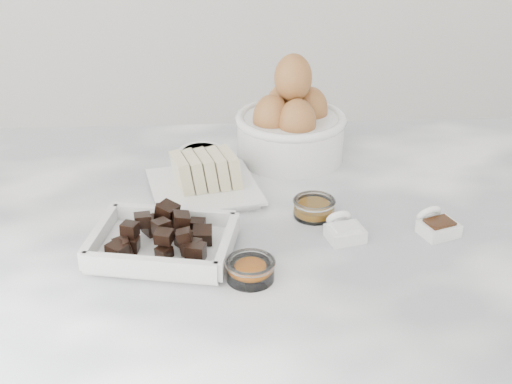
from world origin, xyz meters
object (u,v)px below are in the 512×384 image
butter_plate (202,179)px  chocolate_dish (163,239)px  vanilla_spoon (436,225)px  sugar_ramekin (202,161)px  honey_bowl (314,207)px  egg_bowl (291,125)px  zest_bowl (250,269)px  salt_spoon (344,229)px

butter_plate → chocolate_dish: bearing=-106.2°
vanilla_spoon → sugar_ramekin: bearing=148.5°
honey_bowl → vanilla_spoon: 0.18m
sugar_ramekin → egg_bowl: 0.17m
chocolate_dish → sugar_ramekin: chocolate_dish is taller
butter_plate → sugar_ramekin: 0.07m
chocolate_dish → vanilla_spoon: chocolate_dish is taller
egg_bowl → honey_bowl: egg_bowl is taller
butter_plate → zest_bowl: 0.25m
chocolate_dish → honey_bowl: size_ratio=3.32×
zest_bowl → vanilla_spoon: bearing=20.7°
chocolate_dish → vanilla_spoon: 0.39m
sugar_ramekin → vanilla_spoon: sugar_ramekin is taller
egg_bowl → vanilla_spoon: egg_bowl is taller
egg_bowl → butter_plate: bearing=-139.1°
butter_plate → egg_bowl: size_ratio=1.01×
egg_bowl → honey_bowl: bearing=-86.1°
honey_bowl → vanilla_spoon: bearing=-19.0°
butter_plate → egg_bowl: egg_bowl is taller
chocolate_dish → zest_bowl: size_ratio=3.28×
zest_bowl → vanilla_spoon: vanilla_spoon is taller
vanilla_spoon → salt_spoon: 0.14m
chocolate_dish → vanilla_spoon: (0.39, 0.03, -0.01)m
egg_bowl → salt_spoon: 0.29m
sugar_ramekin → zest_bowl: (0.07, -0.31, -0.01)m
chocolate_dish → vanilla_spoon: size_ratio=2.91×
vanilla_spoon → salt_spoon: size_ratio=1.06×
chocolate_dish → honey_bowl: 0.24m
butter_plate → sugar_ramekin: (-0.00, 0.07, -0.00)m
vanilla_spoon → egg_bowl: bearing=123.9°
butter_plate → vanilla_spoon: bearing=-22.6°
egg_bowl → salt_spoon: (0.05, -0.28, -0.05)m
chocolate_dish → sugar_ramekin: (0.05, 0.24, 0.00)m
salt_spoon → egg_bowl: bearing=100.0°
chocolate_dish → sugar_ramekin: bearing=78.3°
butter_plate → zest_bowl: butter_plate is taller
sugar_ramekin → honey_bowl: size_ratio=1.18×
butter_plate → honey_bowl: 0.19m
chocolate_dish → zest_bowl: (0.12, -0.07, -0.01)m
egg_bowl → salt_spoon: egg_bowl is taller
butter_plate → vanilla_spoon: butter_plate is taller
honey_bowl → sugar_ramekin: bearing=138.7°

